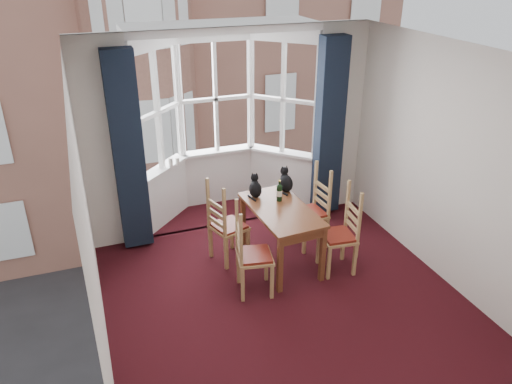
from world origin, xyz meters
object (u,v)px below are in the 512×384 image
candle_short (178,161)px  chair_left_near (247,257)px  candle_tall (171,162)px  cat_left (255,188)px  cat_right (286,182)px  dining_table (281,216)px  chair_left_far (223,229)px  chair_right_near (344,236)px  chair_right_far (315,212)px  wine_bottle (279,192)px

candle_short → chair_left_near: bearing=-80.5°
chair_left_near → candle_tall: 2.12m
cat_left → candle_tall: cat_left is taller
cat_right → dining_table: bearing=-119.3°
chair_left_near → candle_short: (-0.34, 2.04, 0.45)m
chair_left_near → candle_short: 2.12m
chair_left_far → chair_right_near: size_ratio=1.00×
chair_left_far → candle_tall: 1.43m
chair_right_near → cat_right: 1.06m
cat_left → candle_tall: bearing=127.5°
chair_left_far → candle_short: candle_short is taller
candle_short → chair_left_far: bearing=-78.7°
candle_tall → candle_short: 0.11m
chair_left_near → cat_right: cat_right is taller
cat_left → candle_short: bearing=123.3°
dining_table → chair_right_far: bearing=23.1°
cat_left → candle_tall: (-0.87, 1.14, 0.04)m
chair_right_near → cat_right: size_ratio=2.71×
chair_left_far → chair_right_near: same height
wine_bottle → chair_left_far: bearing=175.4°
chair_left_near → cat_left: 1.06m
chair_left_far → cat_right: (0.93, 0.18, 0.43)m
chair_left_near → wine_bottle: bearing=44.5°
chair_right_far → cat_left: cat_left is taller
dining_table → cat_right: cat_right is taller
chair_left_far → wine_bottle: wine_bottle is taller
cat_right → chair_right_near: bearing=-63.2°
candle_short → wine_bottle: bearing=-54.0°
candle_short → chair_right_far: bearing=-40.3°
chair_left_far → cat_right: 1.05m
chair_right_far → chair_left_far: bearing=179.9°
candle_tall → chair_right_near: bearing=-48.7°
dining_table → chair_left_far: bearing=158.8°
dining_table → wine_bottle: bearing=73.8°
chair_right_near → candle_tall: bearing=131.3°
wine_bottle → candle_tall: 1.76m
dining_table → candle_tall: size_ratio=9.93×
chair_left_near → candle_short: candle_short is taller
chair_left_far → candle_short: bearing=101.3°
chair_right_far → cat_right: bearing=153.5°
chair_left_near → wine_bottle: size_ratio=3.23×
dining_table → chair_left_far: (-0.68, 0.26, -0.19)m
dining_table → chair_left_near: chair_left_near is taller
chair_right_near → cat_right: (-0.43, 0.86, 0.43)m
chair_right_near → candle_short: candle_short is taller
wine_bottle → cat_right: bearing=51.6°
chair_left_far → chair_right_near: bearing=-26.4°
cat_right → wine_bottle: bearing=-128.4°
dining_table → candle_short: candle_short is taller
candle_tall → candle_short: (0.11, 0.03, -0.01)m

